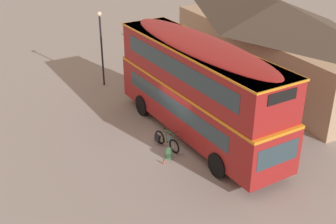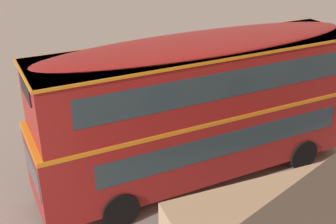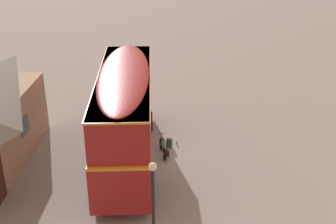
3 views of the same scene
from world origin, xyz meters
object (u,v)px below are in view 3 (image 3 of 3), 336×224
object	(u,v)px
touring_bicycle	(163,149)
backpack_on_ground	(169,142)
water_bottle_red_squeeze	(177,143)
double_decker_bus	(125,112)
street_lamp	(153,209)

from	to	relation	value
touring_bicycle	backpack_on_ground	world-z (taller)	touring_bicycle
backpack_on_ground	water_bottle_red_squeeze	xyz separation A→B (m)	(0.31, -0.40, -0.19)
double_decker_bus	water_bottle_red_squeeze	size ratio (longest dim) A/B	49.37
touring_bicycle	street_lamp	bearing A→B (deg)	179.81
double_decker_bus	street_lamp	distance (m)	8.28
touring_bicycle	backpack_on_ground	size ratio (longest dim) A/B	3.05
touring_bicycle	street_lamp	world-z (taller)	street_lamp
backpack_on_ground	water_bottle_red_squeeze	size ratio (longest dim) A/B	2.56
double_decker_bus	backpack_on_ground	world-z (taller)	double_decker_bus
touring_bicycle	water_bottle_red_squeeze	xyz separation A→B (m)	(1.18, -0.70, -0.27)
double_decker_bus	street_lamp	xyz separation A→B (m)	(-8.07, -1.83, 0.17)
touring_bicycle	double_decker_bus	bearing A→B (deg)	100.78
water_bottle_red_squeeze	street_lamp	distance (m)	10.01
double_decker_bus	touring_bicycle	distance (m)	2.95
touring_bicycle	backpack_on_ground	bearing A→B (deg)	-18.96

